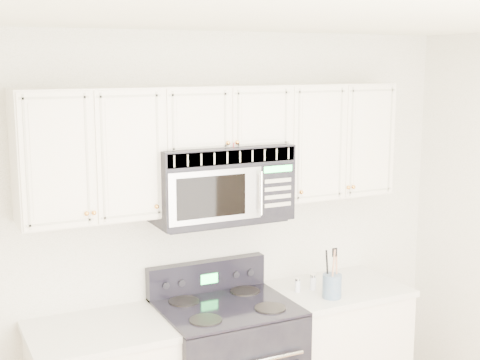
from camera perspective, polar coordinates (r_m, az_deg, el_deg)
room at (r=2.95m, az=11.52°, el=-12.34°), size 3.51×3.51×2.61m
base_cabinet_right at (r=4.79m, az=8.14°, el=-14.53°), size 0.86×0.65×0.92m
upper_cabinets at (r=4.12m, az=-1.76°, el=3.39°), size 2.44×0.37×0.75m
microwave at (r=4.10m, az=-1.79°, el=-0.20°), size 0.84×0.47×0.46m
utensil_crock at (r=4.36m, az=7.85°, el=-8.90°), size 0.12×0.12×0.33m
shaker_salt at (r=4.45m, az=4.94°, el=-8.91°), size 0.04×0.04×0.09m
shaker_pepper at (r=4.50m, az=6.26°, el=-8.65°), size 0.04×0.04×0.11m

